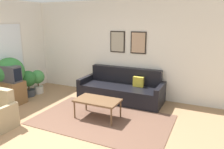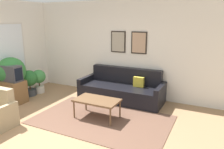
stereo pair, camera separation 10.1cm
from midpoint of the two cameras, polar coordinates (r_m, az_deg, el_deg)
The scene contains 10 objects.
ground_plane at distance 4.48m, azimuth -17.25°, elevation -15.35°, with size 16.00×16.00×0.00m, color #997551.
area_rug at distance 4.95m, azimuth -3.12°, elevation -11.68°, with size 2.96×1.82×0.01m.
wall_back at distance 6.40m, azimuth -0.37°, elevation 6.89°, with size 8.00×0.09×2.70m.
couch at distance 6.02m, azimuth 2.05°, elevation -3.95°, with size 2.28×0.90×0.86m.
coffee_table at distance 4.89m, azimuth -4.40°, elevation -6.97°, with size 0.99×0.57×0.44m.
tv_stand at distance 6.38m, azimuth -25.26°, elevation -4.22°, with size 0.67×0.46×0.60m.
tv at distance 6.25m, azimuth -25.73°, elevation 0.22°, with size 0.64×0.28×0.42m.
potted_plant_tall at distance 6.52m, azimuth -25.47°, elevation 0.36°, with size 0.76×0.76×1.18m.
potted_plant_by_window at distance 6.90m, azimuth -19.22°, elevation -1.22°, with size 0.40×0.40×0.71m.
potted_plant_small at distance 6.72m, azimuth -21.43°, elevation -1.61°, with size 0.46×0.46×0.75m.
Camera 1 is at (2.69, -2.84, 2.16)m, focal length 35.00 mm.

